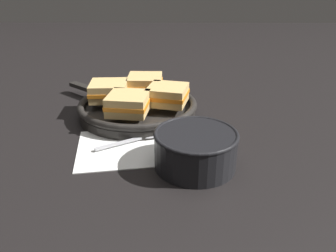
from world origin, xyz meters
TOP-DOWN VIEW (x-y plane):
  - ground_plane at (0.00, 0.00)m, footprint 4.00×4.00m
  - napkin at (-0.09, 0.01)m, footprint 0.24×0.22m
  - soup_bowl at (0.06, -0.07)m, footprint 0.16×0.16m
  - spoon at (-0.05, 0.04)m, footprint 0.15×0.10m
  - skillet at (-0.08, 0.19)m, footprint 0.39×0.35m
  - sandwich_near_left at (-0.16, 0.20)m, footprint 0.10×0.10m
  - sandwich_near_right at (-0.09, 0.11)m, footprint 0.11×0.11m
  - sandwich_far_left at (-0.00, 0.17)m, footprint 0.12×0.12m
  - sandwich_far_right at (-0.07, 0.27)m, footprint 0.10×0.10m

SIDE VIEW (x-z plane):
  - ground_plane at x=0.00m, z-range 0.00..0.00m
  - napkin at x=-0.09m, z-range 0.00..0.00m
  - spoon at x=-0.05m, z-range 0.00..0.01m
  - skillet at x=-0.08m, z-range 0.00..0.04m
  - soup_bowl at x=0.06m, z-range 0.00..0.08m
  - sandwich_near_left at x=-0.16m, z-range 0.04..0.09m
  - sandwich_near_right at x=-0.09m, z-range 0.04..0.09m
  - sandwich_far_left at x=0.00m, z-range 0.04..0.09m
  - sandwich_far_right at x=-0.07m, z-range 0.04..0.09m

